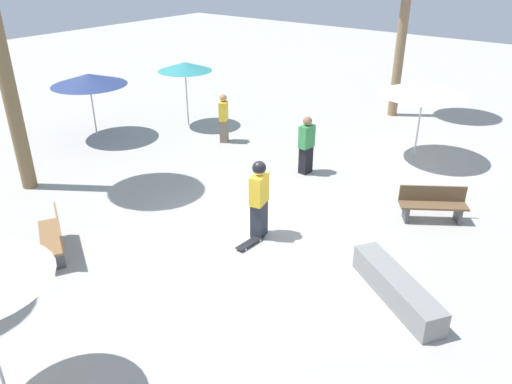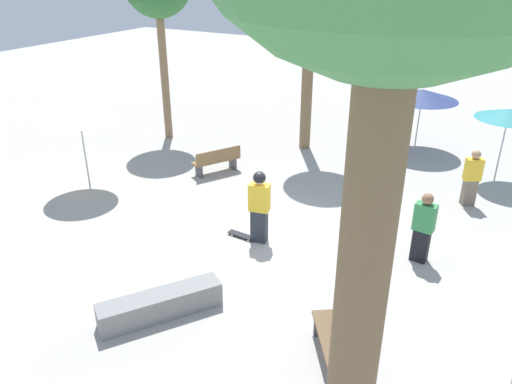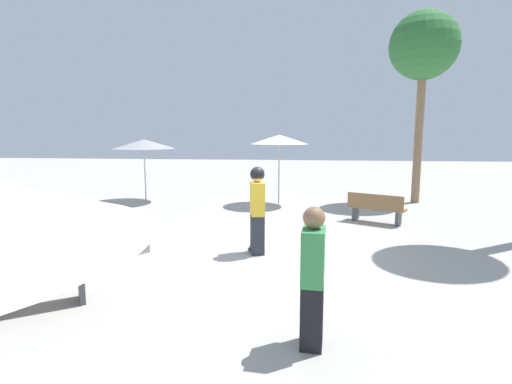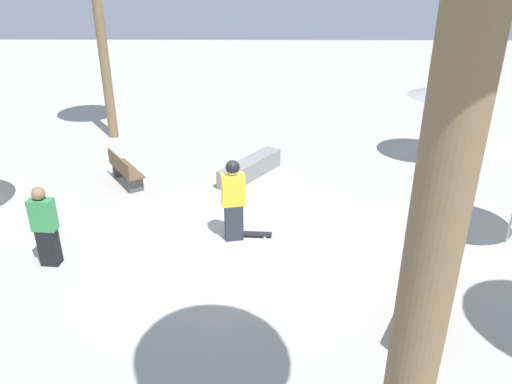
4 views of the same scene
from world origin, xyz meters
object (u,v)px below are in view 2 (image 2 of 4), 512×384
(skateboard, at_px, (242,235))
(bystander_watching, at_px, (423,228))
(concrete_ledge, at_px, (161,305))
(shade_umbrella_navy, at_px, (422,95))
(bench_far, at_px, (217,161))
(skater_main, at_px, (259,204))
(shade_umbrella_teal, at_px, (509,114))
(bystander_far, at_px, (472,178))
(shade_umbrella_cream, at_px, (79,115))
(bench_near, at_px, (336,340))

(skateboard, bearing_deg, bystander_watching, -160.97)
(concrete_ledge, height_order, shade_umbrella_navy, shade_umbrella_navy)
(bystander_watching, bearing_deg, bench_far, -10.93)
(skater_main, relative_size, shade_umbrella_navy, 0.74)
(skateboard, height_order, shade_umbrella_teal, shade_umbrella_teal)
(concrete_ledge, bearing_deg, bench_far, 114.76)
(bystander_far, bearing_deg, bystander_watching, -129.44)
(skater_main, bearing_deg, shade_umbrella_teal, -136.45)
(concrete_ledge, relative_size, shade_umbrella_navy, 0.92)
(shade_umbrella_cream, relative_size, shade_umbrella_navy, 1.00)
(skateboard, distance_m, shade_umbrella_cream, 6.01)
(skateboard, relative_size, bench_near, 0.52)
(skateboard, relative_size, shade_umbrella_cream, 0.32)
(bench_far, bearing_deg, shade_umbrella_cream, 165.81)
(bystander_watching, bearing_deg, concrete_ledge, 53.93)
(bench_near, distance_m, bench_far, 8.77)
(shade_umbrella_cream, bearing_deg, shade_umbrella_teal, 32.23)
(concrete_ledge, bearing_deg, shade_umbrella_navy, 80.10)
(skateboard, bearing_deg, bench_far, -44.49)
(bench_far, relative_size, bystander_watching, 0.94)
(skater_main, distance_m, bystander_far, 6.29)
(bench_near, xyz_separation_m, bystander_far, (1.06, 7.57, 0.40))
(shade_umbrella_cream, relative_size, bystander_far, 1.51)
(shade_umbrella_teal, bearing_deg, bystander_far, -102.67)
(bench_near, distance_m, shade_umbrella_cream, 9.82)
(shade_umbrella_teal, bearing_deg, shade_umbrella_navy, 150.60)
(skateboard, height_order, concrete_ledge, concrete_ledge)
(bench_far, relative_size, shade_umbrella_cream, 0.65)
(concrete_ledge, distance_m, bench_near, 3.48)
(skater_main, distance_m, shade_umbrella_cream, 6.14)
(concrete_ledge, xyz_separation_m, bystander_watching, (3.96, 4.53, 0.60))
(skater_main, distance_m, bystander_watching, 3.83)
(skater_main, bearing_deg, shade_umbrella_navy, -114.08)
(bench_far, relative_size, shade_umbrella_navy, 0.65)
(shade_umbrella_teal, bearing_deg, concrete_ledge, -115.73)
(bench_near, relative_size, bystander_far, 0.95)
(shade_umbrella_navy, height_order, bystander_far, shade_umbrella_navy)
(bench_near, relative_size, bystander_watching, 0.91)
(shade_umbrella_cream, bearing_deg, concrete_ledge, -32.12)
(shade_umbrella_teal, xyz_separation_m, bystander_far, (-0.49, -2.19, -1.35))
(shade_umbrella_navy, distance_m, bystander_far, 4.67)
(bystander_far, bearing_deg, skateboard, -165.41)
(skater_main, distance_m, shade_umbrella_teal, 8.40)
(skater_main, relative_size, bystander_watching, 1.08)
(skateboard, distance_m, concrete_ledge, 3.39)
(bench_far, relative_size, bystander_far, 0.98)
(concrete_ledge, relative_size, bystander_watching, 1.34)
(bench_far, bearing_deg, bystander_far, -49.42)
(skateboard, distance_m, bench_far, 4.26)
(shade_umbrella_teal, distance_m, bystander_far, 2.62)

